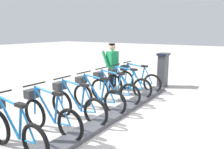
{
  "coord_description": "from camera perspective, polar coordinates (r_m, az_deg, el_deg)",
  "views": [
    {
      "loc": [
        -2.74,
        3.85,
        2.09
      ],
      "look_at": [
        0.5,
        -1.19,
        0.9
      ],
      "focal_mm": 35.25,
      "sensor_mm": 36.0,
      "label": 1
    }
  ],
  "objects": [
    {
      "name": "bike_docked_4",
      "position": [
        5.24,
        -9.51,
        -7.43
      ],
      "size": [
        1.72,
        0.54,
        1.02
      ],
      "color": "black",
      "rests_on": "ground"
    },
    {
      "name": "bike_docked_6",
      "position": [
        4.28,
        -24.32,
        -12.65
      ],
      "size": [
        1.72,
        0.54,
        1.02
      ],
      "color": "black",
      "rests_on": "ground"
    },
    {
      "name": "bike_docked_3",
      "position": [
        5.82,
        -4.23,
        -5.39
      ],
      "size": [
        1.72,
        0.54,
        1.02
      ],
      "color": "black",
      "rests_on": "ground"
    },
    {
      "name": "bike_docked_1",
      "position": [
        7.11,
        3.51,
        -2.31
      ],
      "size": [
        1.72,
        0.54,
        1.02
      ],
      "color": "black",
      "rests_on": "ground"
    },
    {
      "name": "bike_docked_5",
      "position": [
        4.72,
        -16.11,
        -9.85
      ],
      "size": [
        1.72,
        0.54,
        1.02
      ],
      "color": "black",
      "rests_on": "ground"
    },
    {
      "name": "dock_rail_base",
      "position": [
        5.15,
        -2.57,
        -12.13
      ],
      "size": [
        0.44,
        7.18,
        0.1
      ],
      "primitive_type": "cube",
      "color": "#47474C",
      "rests_on": "ground"
    },
    {
      "name": "bike_docked_2",
      "position": [
        6.45,
        0.04,
        -3.7
      ],
      "size": [
        1.72,
        0.54,
        1.02
      ],
      "color": "black",
      "rests_on": "ground"
    },
    {
      "name": "bike_docked_0",
      "position": [
        7.8,
        6.38,
        -1.15
      ],
      "size": [
        1.72,
        0.54,
        1.02
      ],
      "color": "black",
      "rests_on": "ground"
    },
    {
      "name": "payment_kiosk",
      "position": [
        8.49,
        13.03,
        1.26
      ],
      "size": [
        0.36,
        0.52,
        1.28
      ],
      "color": "#38383D",
      "rests_on": "ground"
    },
    {
      "name": "worker_near_rack",
      "position": [
        7.88,
        0.05,
        2.59
      ],
      "size": [
        0.52,
        0.66,
        1.66
      ],
      "color": "white",
      "rests_on": "ground"
    },
    {
      "name": "ground_plane",
      "position": [
        5.17,
        -2.56,
        -12.64
      ],
      "size": [
        60.0,
        60.0,
        0.0
      ],
      "primitive_type": "plane",
      "color": "#BBB3AB"
    }
  ]
}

